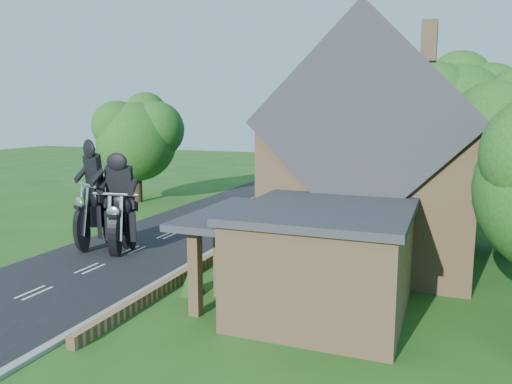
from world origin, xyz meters
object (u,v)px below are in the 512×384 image
(house, at_px, (374,160))
(motorcycle_follow, at_px, (97,233))
(motorcycle_lead, at_px, (122,239))
(annex, at_px, (321,258))
(garden_wall, at_px, (235,245))

(house, bearing_deg, motorcycle_follow, -163.96)
(house, height_order, motorcycle_lead, house)
(annex, xyz_separation_m, motorcycle_lead, (-10.04, 3.22, -1.08))
(house, distance_m, annex, 7.30)
(house, relative_size, annex, 1.45)
(motorcycle_lead, xyz_separation_m, motorcycle_follow, (-1.47, 0.09, 0.08))
(garden_wall, distance_m, annex, 8.19)
(house, relative_size, motorcycle_follow, 6.16)
(house, height_order, motorcycle_follow, house)
(annex, bearing_deg, garden_wall, 133.84)
(garden_wall, relative_size, house, 2.15)
(garden_wall, xyz_separation_m, motorcycle_lead, (-4.47, -2.58, 0.49))
(annex, xyz_separation_m, motorcycle_follow, (-11.51, 3.31, -0.99))
(house, bearing_deg, garden_wall, -170.83)
(garden_wall, height_order, house, house)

